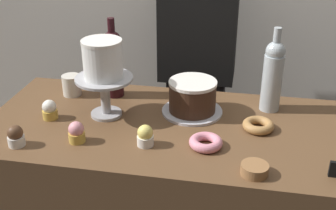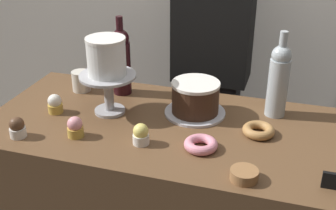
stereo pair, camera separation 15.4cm
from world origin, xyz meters
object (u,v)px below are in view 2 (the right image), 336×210
coffee_cup_ceramic (81,81)px  cupcake_lemon (141,135)px  cupcake_strawberry (75,127)px  cake_stand_pedestal (108,87)px  price_sign_chalkboard (335,181)px  donut_pink (201,144)px  cupcake_chocolate (17,128)px  wine_bottle_clear (279,79)px  chocolate_round_cake (195,97)px  donut_maple (258,130)px  barista_figure (211,80)px  cupcake_vanilla (55,104)px  cookie_stack (244,175)px  wine_bottle_dark_red (121,60)px  white_layer_cake (106,56)px

coffee_cup_ceramic → cupcake_lemon: bearing=-40.2°
cupcake_strawberry → cupcake_lemon: 0.23m
cake_stand_pedestal → price_sign_chalkboard: (0.81, -0.25, -0.08)m
cake_stand_pedestal → donut_pink: bearing=-21.4°
cake_stand_pedestal → cupcake_chocolate: cake_stand_pedestal is taller
wine_bottle_clear → donut_pink: 0.40m
chocolate_round_cake → donut_maple: bearing=-19.1°
donut_maple → barista_figure: 0.69m
chocolate_round_cake → cupcake_chocolate: 0.64m
donut_pink → cake_stand_pedestal: bearing=158.6°
cupcake_chocolate → cake_stand_pedestal: bearing=49.1°
price_sign_chalkboard → cupcake_chocolate: bearing=-179.3°
cupcake_vanilla → cupcake_lemon: bearing=-16.7°
cupcake_lemon → cookie_stack: bearing=-15.5°
cupcake_lemon → cupcake_chocolate: same height
chocolate_round_cake → wine_bottle_clear: (0.29, 0.08, 0.07)m
cake_stand_pedestal → wine_bottle_clear: 0.63m
cupcake_chocolate → wine_bottle_clear: bearing=27.2°
coffee_cup_ceramic → barista_figure: size_ratio=0.05×
donut_pink → cookie_stack: 0.20m
wine_bottle_clear → cupcake_lemon: (-0.41, -0.35, -0.11)m
wine_bottle_clear → cupcake_lemon: size_ratio=4.38×
cupcake_strawberry → price_sign_chalkboard: bearing=-3.3°
cupcake_vanilla → cupcake_chocolate: bearing=-98.5°
cupcake_chocolate → wine_bottle_dark_red: bearing=64.9°
price_sign_chalkboard → barista_figure: 1.02m
white_layer_cake → barista_figure: size_ratio=0.09×
wine_bottle_clear → cupcake_chocolate: (-0.83, -0.43, -0.11)m
cupcake_strawberry → chocolate_round_cake: bearing=38.7°
cupcake_lemon → chocolate_round_cake: bearing=65.3°
cake_stand_pedestal → cookie_stack: 0.63m
donut_pink → barista_figure: size_ratio=0.07×
chocolate_round_cake → coffee_cup_ceramic: size_ratio=2.13×
white_layer_cake → cookie_stack: 0.66m
cupcake_lemon → donut_pink: cupcake_lemon is taller
cupcake_lemon → coffee_cup_ceramic: bearing=139.8°
white_layer_cake → chocolate_round_cake: 0.36m
cookie_stack → wine_bottle_clear: bearing=83.4°
chocolate_round_cake → cupcake_lemon: 0.29m
wine_bottle_dark_red → cupcake_vanilla: wine_bottle_dark_red is taller
cupcake_vanilla → cookie_stack: size_ratio=0.88×
chocolate_round_cake → barista_figure: size_ratio=0.11×
cake_stand_pedestal → barista_figure: (0.27, 0.61, -0.19)m
cookie_stack → chocolate_round_cake: bearing=123.3°
wine_bottle_dark_red → coffee_cup_ceramic: (-0.18, -0.03, -0.10)m
white_layer_cake → wine_bottle_dark_red: 0.20m
cake_stand_pedestal → white_layer_cake: (-0.00, 0.00, 0.12)m
cupcake_chocolate → chocolate_round_cake: bearing=32.4°
cupcake_vanilla → donut_pink: bearing=-8.7°
white_layer_cake → barista_figure: (0.27, 0.61, -0.31)m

